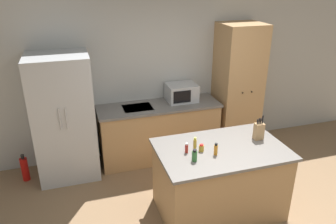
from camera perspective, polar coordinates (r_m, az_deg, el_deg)
wall_back at (r=5.34m, az=1.37°, el=6.77°), size 7.20×0.06×2.60m
refrigerator at (r=4.86m, az=-17.65°, el=-1.00°), size 0.83×0.73×1.82m
back_counter at (r=5.26m, az=-1.57°, el=-3.37°), size 1.91×0.63×0.92m
pantry_cabinet at (r=5.50m, az=11.97°, el=4.01°), size 0.66×0.63×2.10m
kitchen_island at (r=4.17m, az=8.90°, el=-11.58°), size 1.52×0.98×0.90m
microwave at (r=5.21m, az=2.35°, el=3.43°), size 0.47×0.39×0.27m
knife_block at (r=4.19m, az=15.54°, el=-3.20°), size 0.11×0.08×0.32m
spice_bottle_tall_dark at (r=3.76m, az=8.32°, el=-6.46°), size 0.04×0.04×0.15m
spice_bottle_short_red at (r=3.80m, az=4.70°, el=-5.71°), size 0.04×0.04×0.18m
spice_bottle_amber_oil at (r=3.62m, az=4.64°, el=-7.58°), size 0.06×0.06×0.14m
spice_bottle_green_herb at (r=3.77m, az=3.25°, el=-6.30°), size 0.04×0.04×0.12m
spice_bottle_pale_salt at (r=3.82m, az=5.84°, el=-6.24°), size 0.06×0.06×0.09m
fire_extinguisher at (r=5.24m, az=-23.66°, el=-9.05°), size 0.10×0.10×0.42m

